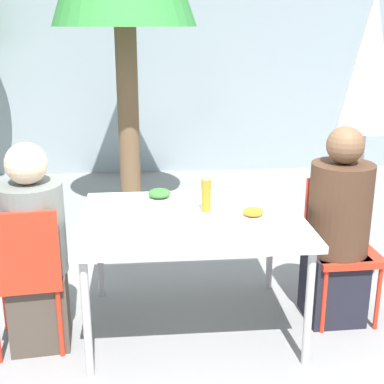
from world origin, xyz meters
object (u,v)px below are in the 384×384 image
object	(u,v)px
drinking_cup	(192,217)
bottle	(206,195)
person_right	(338,233)
chair_right	(340,237)
closed_umbrella	(369,73)
chair_left	(25,268)
person_left	(35,254)
salad_bowl	(293,229)

from	to	relation	value
drinking_cup	bottle	bearing A→B (deg)	63.95
person_right	bottle	bearing A→B (deg)	-5.68
chair_right	drinking_cup	bearing A→B (deg)	12.69
closed_umbrella	chair_left	bearing A→B (deg)	-158.09
chair_left	person_right	bearing A→B (deg)	0.23
person_left	salad_bowl	bearing A→B (deg)	-14.48
bottle	salad_bowl	xyz separation A→B (m)	(0.43, -0.39, -0.08)
bottle	person_right	bearing A→B (deg)	-4.20
closed_umbrella	bottle	size ratio (longest dim) A/B	9.27
person_right	salad_bowl	bearing A→B (deg)	39.58
person_right	chair_left	bearing A→B (deg)	4.86
closed_umbrella	drinking_cup	distance (m)	1.72
person_left	bottle	world-z (taller)	person_left
chair_left	bottle	bearing A→B (deg)	8.20
chair_right	closed_umbrella	distance (m)	1.19
chair_right	bottle	distance (m)	0.91
person_left	person_right	bearing A→B (deg)	-2.31
bottle	salad_bowl	size ratio (longest dim) A/B	1.52
chair_left	drinking_cup	distance (m)	0.96
chair_left	chair_right	xyz separation A→B (m)	(1.89, 0.29, 0.00)
person_left	chair_left	bearing A→B (deg)	-122.00
person_left	closed_umbrella	world-z (taller)	closed_umbrella
chair_left	closed_umbrella	distance (m)	2.59
bottle	salad_bowl	world-z (taller)	bottle
chair_right	bottle	xyz separation A→B (m)	(-0.85, -0.02, 0.31)
chair_right	salad_bowl	size ratio (longest dim) A/B	6.13
bottle	salad_bowl	distance (m)	0.58
closed_umbrella	salad_bowl	world-z (taller)	closed_umbrella
bottle	chair_right	bearing A→B (deg)	1.48
closed_umbrella	drinking_cup	bearing A→B (deg)	-146.86
person_left	chair_right	size ratio (longest dim) A/B	1.37
chair_left	bottle	world-z (taller)	bottle
chair_left	person_left	xyz separation A→B (m)	(0.04, 0.08, 0.05)
chair_left	bottle	distance (m)	1.11
chair_right	closed_umbrella	xyz separation A→B (m)	(0.35, 0.61, 0.96)
person_right	drinking_cup	world-z (taller)	person_right
person_left	closed_umbrella	distance (m)	2.51
bottle	closed_umbrella	bearing A→B (deg)	27.85
person_left	salad_bowl	size ratio (longest dim) A/B	8.40
person_right	closed_umbrella	bearing A→B (deg)	-121.29
chair_left	closed_umbrella	bearing A→B (deg)	15.80
closed_umbrella	person_left	bearing A→B (deg)	-159.64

